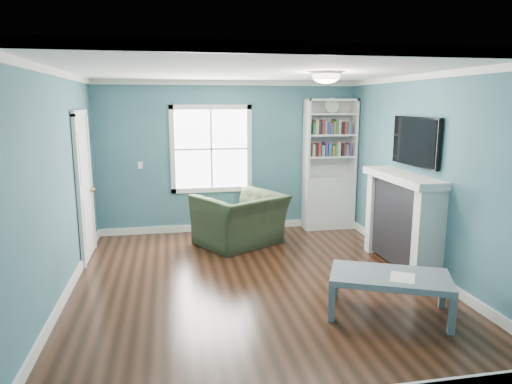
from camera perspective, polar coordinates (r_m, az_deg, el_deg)
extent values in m
plane|color=black|center=(5.88, -0.11, -11.19)|extent=(5.00, 5.00, 0.00)
plane|color=#355C6C|center=(7.96, -3.44, 4.36)|extent=(4.50, 0.00, 4.50)
plane|color=#355C6C|center=(3.15, 8.32, -6.07)|extent=(4.50, 0.00, 4.50)
plane|color=#355C6C|center=(5.57, -23.52, 0.57)|extent=(0.00, 5.00, 5.00)
plane|color=#355C6C|center=(6.32, 20.36, 1.96)|extent=(0.00, 5.00, 5.00)
plane|color=white|center=(5.45, -0.12, 15.01)|extent=(5.00, 5.00, 0.00)
cube|color=white|center=(8.19, -3.33, -4.31)|extent=(4.50, 0.03, 0.12)
cube|color=white|center=(5.90, -22.44, -11.35)|extent=(0.03, 5.00, 0.12)
cube|color=white|center=(6.61, 19.53, -8.71)|extent=(0.03, 5.00, 0.12)
cube|color=white|center=(7.90, -3.53, 13.46)|extent=(4.50, 0.04, 0.08)
cube|color=white|center=(3.05, 8.88, 17.27)|extent=(4.50, 0.04, 0.08)
cube|color=white|center=(5.50, -24.35, 13.61)|extent=(0.04, 5.00, 0.08)
cube|color=white|center=(6.26, 20.99, 13.42)|extent=(0.04, 5.00, 0.08)
cube|color=white|center=(7.91, -5.61, 5.38)|extent=(1.24, 0.01, 1.34)
cube|color=white|center=(7.86, -10.42, 5.21)|extent=(0.08, 0.06, 1.50)
cube|color=white|center=(7.98, -0.86, 5.48)|extent=(0.08, 0.06, 1.50)
cube|color=white|center=(8.00, -5.51, 0.30)|extent=(1.40, 0.06, 0.08)
cube|color=white|center=(7.86, -5.70, 10.52)|extent=(1.40, 0.06, 0.08)
cube|color=white|center=(7.90, -5.60, 5.37)|extent=(1.24, 0.03, 0.03)
cube|color=white|center=(7.90, -5.60, 5.37)|extent=(0.03, 0.03, 1.34)
cube|color=silver|center=(8.32, 9.00, -1.41)|extent=(0.90, 0.35, 0.90)
cube|color=silver|center=(8.02, 6.33, 6.51)|extent=(0.04, 0.35, 1.40)
cube|color=silver|center=(8.31, 12.05, 6.49)|extent=(0.04, 0.35, 1.40)
cube|color=silver|center=(8.31, 8.86, 6.60)|extent=(0.90, 0.02, 1.40)
cube|color=silver|center=(8.13, 9.39, 11.29)|extent=(0.90, 0.35, 0.04)
cube|color=silver|center=(8.23, 9.10, 1.79)|extent=(0.84, 0.33, 0.03)
cube|color=silver|center=(8.18, 9.18, 4.42)|extent=(0.84, 0.33, 0.03)
cube|color=silver|center=(8.15, 9.26, 7.07)|extent=(0.84, 0.33, 0.03)
cube|color=silver|center=(8.13, 9.34, 9.60)|extent=(0.84, 0.33, 0.03)
cube|color=tan|center=(8.15, 9.25, 5.27)|extent=(0.70, 0.25, 0.22)
cube|color=black|center=(8.12, 9.34, 7.94)|extent=(0.70, 0.25, 0.22)
cylinder|color=beige|center=(8.08, 9.49, 10.62)|extent=(0.26, 0.06, 0.26)
cube|color=black|center=(6.55, 17.86, -3.84)|extent=(0.30, 1.20, 1.10)
cube|color=black|center=(6.60, 17.60, -5.54)|extent=(0.22, 0.65, 0.70)
cube|color=silver|center=(5.99, 20.74, -5.42)|extent=(0.36, 0.16, 1.20)
cube|color=silver|center=(7.12, 15.16, -2.53)|extent=(0.36, 0.16, 1.20)
cube|color=silver|center=(6.40, 17.89, 1.76)|extent=(0.44, 1.58, 0.10)
cube|color=black|center=(6.42, 19.32, 5.98)|extent=(0.06, 1.10, 0.65)
cube|color=silver|center=(6.96, -20.68, 0.41)|extent=(0.04, 0.80, 2.05)
cube|color=white|center=(6.52, -21.25, -0.30)|extent=(0.05, 0.08, 2.13)
cube|color=white|center=(7.40, -20.02, 1.04)|extent=(0.05, 0.08, 2.13)
cube|color=white|center=(6.86, -21.21, 9.19)|extent=(0.05, 0.98, 0.08)
sphere|color=#BF8C3F|center=(7.25, -19.78, 0.27)|extent=(0.07, 0.07, 0.07)
ellipsoid|color=white|center=(5.78, 8.77, 14.06)|extent=(0.34, 0.34, 0.15)
cylinder|color=white|center=(5.78, 8.78, 14.51)|extent=(0.38, 0.38, 0.03)
cube|color=white|center=(7.91, -14.27, 3.27)|extent=(0.08, 0.01, 0.12)
imported|color=black|center=(7.22, -1.97, -2.40)|extent=(1.49, 1.33, 1.09)
cube|color=#535D63|center=(4.91, 9.45, -13.60)|extent=(0.09, 0.09, 0.38)
cube|color=#535D63|center=(4.98, 23.32, -14.01)|extent=(0.09, 0.09, 0.38)
cube|color=#535D63|center=(5.46, 9.93, -10.99)|extent=(0.09, 0.09, 0.38)
cube|color=#535D63|center=(5.53, 22.28, -11.41)|extent=(0.09, 0.09, 0.38)
cube|color=#526069|center=(5.10, 16.41, -10.21)|extent=(1.40, 1.12, 0.07)
cube|color=white|center=(5.03, 17.85, -10.14)|extent=(0.37, 0.39, 0.00)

